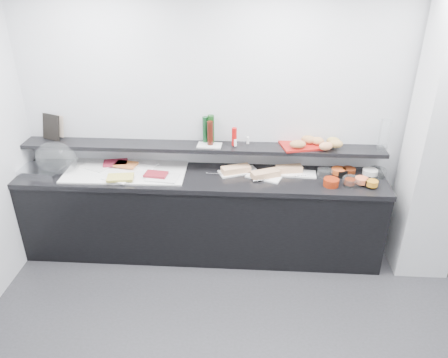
# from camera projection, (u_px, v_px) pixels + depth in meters

# --- Properties ---
(back_wall) EXTENTS (5.00, 0.02, 2.70)m
(back_wall) POSITION_uv_depth(u_px,v_px,m) (273.00, 123.00, 4.31)
(back_wall) COLOR silver
(back_wall) RESTS_ON ground
(column) EXTENTS (0.50, 0.50, 2.70)m
(column) POSITION_uv_depth(u_px,v_px,m) (442.00, 141.00, 3.91)
(column) COLOR silver
(column) RESTS_ON ground
(buffet_cabinet) EXTENTS (3.60, 0.60, 0.85)m
(buffet_cabinet) POSITION_uv_depth(u_px,v_px,m) (201.00, 217.00, 4.50)
(buffet_cabinet) COLOR black
(buffet_cabinet) RESTS_ON ground
(counter_top) EXTENTS (3.62, 0.62, 0.05)m
(counter_top) POSITION_uv_depth(u_px,v_px,m) (200.00, 178.00, 4.30)
(counter_top) COLOR black
(counter_top) RESTS_ON buffet_cabinet
(wall_shelf) EXTENTS (3.60, 0.25, 0.04)m
(wall_shelf) POSITION_uv_depth(u_px,v_px,m) (202.00, 147.00, 4.34)
(wall_shelf) COLOR black
(wall_shelf) RESTS_ON back_wall
(cloche_base) EXTENTS (0.44, 0.33, 0.04)m
(cloche_base) POSITION_uv_depth(u_px,v_px,m) (41.00, 170.00, 4.36)
(cloche_base) COLOR silver
(cloche_base) RESTS_ON counter_top
(cloche_dome) EXTENTS (0.52, 0.42, 0.34)m
(cloche_dome) POSITION_uv_depth(u_px,v_px,m) (56.00, 158.00, 4.35)
(cloche_dome) COLOR white
(cloche_dome) RESTS_ON cloche_base
(linen_runner) EXTENTS (1.20, 0.59, 0.01)m
(linen_runner) POSITION_uv_depth(u_px,v_px,m) (126.00, 171.00, 4.36)
(linen_runner) COLOR white
(linen_runner) RESTS_ON counter_top
(platter_meat_a) EXTENTS (0.33, 0.28, 0.01)m
(platter_meat_a) POSITION_uv_depth(u_px,v_px,m) (96.00, 166.00, 4.42)
(platter_meat_a) COLOR white
(platter_meat_a) RESTS_ON linen_runner
(food_meat_a) EXTENTS (0.27, 0.20, 0.02)m
(food_meat_a) POSITION_uv_depth(u_px,v_px,m) (115.00, 163.00, 4.45)
(food_meat_a) COLOR maroon
(food_meat_a) RESTS_ON platter_meat_a
(platter_salmon) EXTENTS (0.33, 0.26, 0.01)m
(platter_salmon) POSITION_uv_depth(u_px,v_px,m) (142.00, 165.00, 4.45)
(platter_salmon) COLOR white
(platter_salmon) RESTS_ON linen_runner
(food_salmon) EXTENTS (0.24, 0.17, 0.02)m
(food_salmon) POSITION_uv_depth(u_px,v_px,m) (126.00, 164.00, 4.42)
(food_salmon) COLOR orange
(food_salmon) RESTS_ON platter_salmon
(platter_cheese) EXTENTS (0.31, 0.26, 0.01)m
(platter_cheese) POSITION_uv_depth(u_px,v_px,m) (118.00, 178.00, 4.19)
(platter_cheese) COLOR white
(platter_cheese) RESTS_ON linen_runner
(food_cheese) EXTENTS (0.27, 0.19, 0.02)m
(food_cheese) POSITION_uv_depth(u_px,v_px,m) (120.00, 177.00, 4.16)
(food_cheese) COLOR #CEBE50
(food_cheese) RESTS_ON platter_cheese
(platter_meat_b) EXTENTS (0.32, 0.23, 0.01)m
(platter_meat_b) POSITION_uv_depth(u_px,v_px,m) (162.00, 178.00, 4.20)
(platter_meat_b) COLOR silver
(platter_meat_b) RESTS_ON linen_runner
(food_meat_b) EXTENTS (0.23, 0.16, 0.02)m
(food_meat_b) POSITION_uv_depth(u_px,v_px,m) (156.00, 174.00, 4.22)
(food_meat_b) COLOR maroon
(food_meat_b) RESTS_ON platter_meat_b
(sandwich_plate_left) EXTENTS (0.42, 0.30, 0.01)m
(sandwich_plate_left) POSITION_uv_depth(u_px,v_px,m) (238.00, 172.00, 4.35)
(sandwich_plate_left) COLOR white
(sandwich_plate_left) RESTS_ON counter_top
(sandwich_food_left) EXTENTS (0.30, 0.21, 0.06)m
(sandwich_food_left) POSITION_uv_depth(u_px,v_px,m) (236.00, 169.00, 4.31)
(sandwich_food_left) COLOR #E7AB79
(sandwich_food_left) RESTS_ON sandwich_plate_left
(tongs_left) EXTENTS (0.16, 0.01, 0.01)m
(tongs_left) POSITION_uv_depth(u_px,v_px,m) (214.00, 174.00, 4.28)
(tongs_left) COLOR #B8B9BF
(tongs_left) RESTS_ON sandwich_plate_left
(sandwich_plate_mid) EXTENTS (0.36, 0.26, 0.01)m
(sandwich_plate_mid) POSITION_uv_depth(u_px,v_px,m) (264.00, 177.00, 4.24)
(sandwich_plate_mid) COLOR white
(sandwich_plate_mid) RESTS_ON counter_top
(sandwich_food_mid) EXTENTS (0.30, 0.22, 0.06)m
(sandwich_food_mid) POSITION_uv_depth(u_px,v_px,m) (266.00, 174.00, 4.22)
(sandwich_food_mid) COLOR tan
(sandwich_food_mid) RESTS_ON sandwich_plate_mid
(tongs_mid) EXTENTS (0.15, 0.06, 0.01)m
(tongs_mid) POSITION_uv_depth(u_px,v_px,m) (261.00, 180.00, 4.16)
(tongs_mid) COLOR silver
(tongs_mid) RESTS_ON sandwich_plate_mid
(sandwich_plate_right) EXTENTS (0.38, 0.18, 0.01)m
(sandwich_plate_right) POSITION_uv_depth(u_px,v_px,m) (297.00, 174.00, 4.31)
(sandwich_plate_right) COLOR white
(sandwich_plate_right) RESTS_ON counter_top
(sandwich_food_right) EXTENTS (0.27, 0.15, 0.06)m
(sandwich_food_right) POSITION_uv_depth(u_px,v_px,m) (289.00, 169.00, 4.32)
(sandwich_food_right) COLOR #E0A575
(sandwich_food_right) RESTS_ON sandwich_plate_right
(tongs_right) EXTENTS (0.16, 0.04, 0.01)m
(tongs_right) POSITION_uv_depth(u_px,v_px,m) (302.00, 176.00, 4.24)
(tongs_right) COLOR silver
(tongs_right) RESTS_ON sandwich_plate_right
(bowl_glass_fruit) EXTENTS (0.19, 0.19, 0.07)m
(bowl_glass_fruit) POSITION_uv_depth(u_px,v_px,m) (325.00, 173.00, 4.26)
(bowl_glass_fruit) COLOR white
(bowl_glass_fruit) RESTS_ON counter_top
(fill_glass_fruit) EXTENTS (0.14, 0.14, 0.05)m
(fill_glass_fruit) POSITION_uv_depth(u_px,v_px,m) (339.00, 171.00, 4.27)
(fill_glass_fruit) COLOR #CE4E1C
(fill_glass_fruit) RESTS_ON bowl_glass_fruit
(bowl_black_jam) EXTENTS (0.18, 0.18, 0.07)m
(bowl_black_jam) POSITION_uv_depth(u_px,v_px,m) (341.00, 172.00, 4.27)
(bowl_black_jam) COLOR black
(bowl_black_jam) RESTS_ON counter_top
(fill_black_jam) EXTENTS (0.13, 0.13, 0.05)m
(fill_black_jam) POSITION_uv_depth(u_px,v_px,m) (349.00, 171.00, 4.28)
(fill_black_jam) COLOR #5B220D
(fill_black_jam) RESTS_ON bowl_black_jam
(bowl_glass_cream) EXTENTS (0.19, 0.19, 0.07)m
(bowl_glass_cream) POSITION_uv_depth(u_px,v_px,m) (377.00, 172.00, 4.27)
(bowl_glass_cream) COLOR white
(bowl_glass_cream) RESTS_ON counter_top
(fill_glass_cream) EXTENTS (0.17, 0.17, 0.05)m
(fill_glass_cream) POSITION_uv_depth(u_px,v_px,m) (370.00, 172.00, 4.25)
(fill_glass_cream) COLOR silver
(fill_glass_cream) RESTS_ON bowl_glass_cream
(bowl_red_jam) EXTENTS (0.16, 0.16, 0.07)m
(bowl_red_jam) POSITION_uv_depth(u_px,v_px,m) (331.00, 182.00, 4.09)
(bowl_red_jam) COLOR maroon
(bowl_red_jam) RESTS_ON counter_top
(fill_red_jam) EXTENTS (0.12, 0.12, 0.05)m
(fill_red_jam) POSITION_uv_depth(u_px,v_px,m) (350.00, 182.00, 4.07)
(fill_red_jam) COLOR #561D0C
(fill_red_jam) RESTS_ON bowl_red_jam
(bowl_glass_salmon) EXTENTS (0.22, 0.22, 0.07)m
(bowl_glass_salmon) POSITION_uv_depth(u_px,v_px,m) (352.00, 182.00, 4.10)
(bowl_glass_salmon) COLOR silver
(bowl_glass_salmon) RESTS_ON counter_top
(fill_glass_salmon) EXTENTS (0.13, 0.13, 0.05)m
(fill_glass_salmon) POSITION_uv_depth(u_px,v_px,m) (361.00, 180.00, 4.10)
(fill_glass_salmon) COLOR #F96C3C
(fill_glass_salmon) RESTS_ON bowl_glass_salmon
(bowl_black_fruit) EXTENTS (0.12, 0.12, 0.07)m
(bowl_black_fruit) POSITION_uv_depth(u_px,v_px,m) (368.00, 183.00, 4.08)
(bowl_black_fruit) COLOR black
(bowl_black_fruit) RESTS_ON counter_top
(fill_black_fruit) EXTENTS (0.12, 0.12, 0.05)m
(fill_black_fruit) POSITION_uv_depth(u_px,v_px,m) (372.00, 183.00, 4.04)
(fill_black_fruit) COLOR orange
(fill_black_fruit) RESTS_ON bowl_black_fruit
(framed_print) EXTENTS (0.22, 0.15, 0.26)m
(framed_print) POSITION_uv_depth(u_px,v_px,m) (51.00, 127.00, 4.41)
(framed_print) COLOR black
(framed_print) RESTS_ON wall_shelf
(print_art) EXTENTS (0.17, 0.10, 0.22)m
(print_art) POSITION_uv_depth(u_px,v_px,m) (57.00, 126.00, 4.44)
(print_art) COLOR beige
(print_art) RESTS_ON framed_print
(condiment_tray) EXTENTS (0.24, 0.16, 0.01)m
(condiment_tray) POSITION_uv_depth(u_px,v_px,m) (210.00, 145.00, 4.31)
(condiment_tray) COLOR silver
(condiment_tray) RESTS_ON wall_shelf
(bottle_green_a) EXTENTS (0.07, 0.07, 0.26)m
(bottle_green_a) POSITION_uv_depth(u_px,v_px,m) (205.00, 129.00, 4.32)
(bottle_green_a) COLOR #0F391B
(bottle_green_a) RESTS_ON condiment_tray
(bottle_brown) EXTENTS (0.06, 0.06, 0.24)m
(bottle_brown) POSITION_uv_depth(u_px,v_px,m) (210.00, 133.00, 4.26)
(bottle_brown) COLOR #3C120A
(bottle_brown) RESTS_ON condiment_tray
(bottle_green_b) EXTENTS (0.08, 0.08, 0.28)m
(bottle_green_b) POSITION_uv_depth(u_px,v_px,m) (211.00, 129.00, 4.30)
(bottle_green_b) COLOR #0F3911
(bottle_green_b) RESTS_ON condiment_tray
(bottle_hot) EXTENTS (0.05, 0.05, 0.18)m
(bottle_hot) POSITION_uv_depth(u_px,v_px,m) (234.00, 137.00, 4.26)
(bottle_hot) COLOR #B10C0C
(bottle_hot) RESTS_ON condiment_tray
(shaker_salt) EXTENTS (0.03, 0.03, 0.07)m
(shaker_salt) POSITION_uv_depth(u_px,v_px,m) (235.00, 143.00, 4.26)
(shaker_salt) COLOR white
(shaker_salt) RESTS_ON condiment_tray
(shaker_pepper) EXTENTS (0.03, 0.03, 0.07)m
(shaker_pepper) POSITION_uv_depth(u_px,v_px,m) (248.00, 140.00, 4.32)
(shaker_pepper) COLOR silver
(shaker_pepper) RESTS_ON condiment_tray
(bread_tray) EXTENTS (0.46, 0.37, 0.02)m
(bread_tray) POSITION_uv_depth(u_px,v_px,m) (302.00, 145.00, 4.30)
(bread_tray) COLOR #A51511
(bread_tray) RESTS_ON wall_shelf
(bread_roll_n) EXTENTS (0.17, 0.14, 0.08)m
(bread_roll_n) POSITION_uv_depth(u_px,v_px,m) (309.00, 140.00, 4.30)
(bread_roll_n) COLOR #B37944
(bread_roll_n) RESTS_ON bread_tray
(bread_roll_ne) EXTENTS (0.15, 0.11, 0.08)m
(bread_roll_ne) POSITION_uv_depth(u_px,v_px,m) (333.00, 141.00, 4.26)
(bread_roll_ne) COLOR #AC8D41
(bread_roll_ne) RESTS_ON bread_tray
(bread_roll_sw) EXTENTS (0.17, 0.11, 0.08)m
(bread_roll_sw) POSITION_uv_depth(u_px,v_px,m) (298.00, 144.00, 4.19)
(bread_roll_sw) COLOR #AB7241
(bread_roll_sw) RESTS_ON bread_tray
(bread_roll_s) EXTENTS (0.15, 0.12, 0.08)m
(bread_roll_s) POSITION_uv_depth(u_px,v_px,m) (326.00, 146.00, 4.15)
(bread_roll_s) COLOR #D88552
(bread_roll_s) RESTS_ON bread_tray
(bread_roll_se) EXTENTS (0.15, 0.10, 0.08)m
(bread_roll_se) POSITION_uv_depth(u_px,v_px,m) (336.00, 144.00, 4.20)
(bread_roll_se) COLOR #B98A46
(bread_roll_se) RESTS_ON bread_tray
(bread_roll_mide) EXTENTS (0.14, 0.11, 0.08)m
(bread_roll_mide) POSITION_uv_depth(u_px,v_px,m) (318.00, 141.00, 4.26)
(bread_roll_mide) COLOR #C3844A
(bread_roll_mide) RESTS_ON bread_tray
(carafe) EXTENTS (0.14, 0.14, 0.30)m
(carafe) POSITION_uv_depth(u_px,v_px,m) (384.00, 135.00, 4.16)
(carafe) COLOR white
(carafe) RESTS_ON wall_shelf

